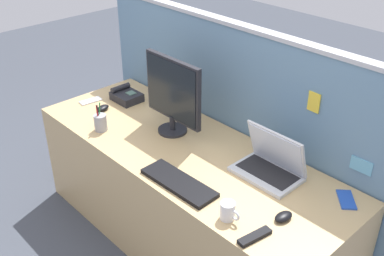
# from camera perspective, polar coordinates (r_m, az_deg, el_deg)

# --- Properties ---
(ground_plane) EXTENTS (10.00, 10.00, 0.00)m
(ground_plane) POSITION_cam_1_polar(r_m,az_deg,el_deg) (3.13, -0.69, -13.47)
(ground_plane) COLOR #424751
(desk) EXTENTS (2.09, 0.75, 0.70)m
(desk) POSITION_cam_1_polar(r_m,az_deg,el_deg) (2.90, -0.73, -8.42)
(desk) COLOR tan
(desk) RESTS_ON ground_plane
(cubicle_divider) EXTENTS (2.31, 0.08, 1.36)m
(cubicle_divider) POSITION_cam_1_polar(r_m,az_deg,el_deg) (2.97, 5.16, 0.10)
(cubicle_divider) COLOR #6084A3
(cubicle_divider) RESTS_ON ground_plane
(desktop_monitor) EXTENTS (0.45, 0.18, 0.48)m
(desktop_monitor) POSITION_cam_1_polar(r_m,az_deg,el_deg) (2.76, -2.39, 4.29)
(desktop_monitor) COLOR #232328
(desktop_monitor) RESTS_ON desk
(laptop) EXTENTS (0.36, 0.23, 0.26)m
(laptop) POSITION_cam_1_polar(r_m,az_deg,el_deg) (2.49, 9.68, -4.23)
(laptop) COLOR silver
(laptop) RESTS_ON desk
(desk_phone) EXTENTS (0.20, 0.16, 0.09)m
(desk_phone) POSITION_cam_1_polar(r_m,az_deg,el_deg) (3.28, -8.11, 3.94)
(desk_phone) COLOR #232328
(desk_phone) RESTS_ON desk
(keyboard_main) EXTENTS (0.44, 0.16, 0.02)m
(keyboard_main) POSITION_cam_1_polar(r_m,az_deg,el_deg) (2.41, -1.64, -6.74)
(keyboard_main) COLOR black
(keyboard_main) RESTS_ON desk
(computer_mouse_right_hand) EXTENTS (0.07, 0.10, 0.03)m
(computer_mouse_right_hand) POSITION_cam_1_polar(r_m,az_deg,el_deg) (2.24, 11.20, -10.66)
(computer_mouse_right_hand) COLOR black
(computer_mouse_right_hand) RESTS_ON desk
(computer_mouse_left_hand) EXTENTS (0.08, 0.11, 0.03)m
(computer_mouse_left_hand) POSITION_cam_1_polar(r_m,az_deg,el_deg) (3.17, -10.94, 2.43)
(computer_mouse_left_hand) COLOR black
(computer_mouse_left_hand) RESTS_ON desk
(pen_cup) EXTENTS (0.08, 0.08, 0.18)m
(pen_cup) POSITION_cam_1_polar(r_m,az_deg,el_deg) (2.92, -11.20, 0.68)
(pen_cup) COLOR #99999E
(pen_cup) RESTS_ON desk
(cell_phone_blue_case) EXTENTS (0.15, 0.16, 0.01)m
(cell_phone_blue_case) POSITION_cam_1_polar(r_m,az_deg,el_deg) (2.43, 18.47, -8.36)
(cell_phone_blue_case) COLOR blue
(cell_phone_blue_case) RESTS_ON desk
(cell_phone_black_slab) EXTENTS (0.12, 0.14, 0.01)m
(cell_phone_black_slab) POSITION_cam_1_polar(r_m,az_deg,el_deg) (3.23, -3.53, 3.28)
(cell_phone_black_slab) COLOR black
(cell_phone_black_slab) RESTS_ON desk
(cell_phone_white_slab) EXTENTS (0.08, 0.16, 0.01)m
(cell_phone_white_slab) POSITION_cam_1_polar(r_m,az_deg,el_deg) (3.31, -12.37, 3.28)
(cell_phone_white_slab) COLOR silver
(cell_phone_white_slab) RESTS_ON desk
(tv_remote) EXTENTS (0.07, 0.17, 0.02)m
(tv_remote) POSITION_cam_1_polar(r_m,az_deg,el_deg) (2.12, 7.73, -13.11)
(tv_remote) COLOR black
(tv_remote) RESTS_ON desk
(coffee_mug) EXTENTS (0.11, 0.07, 0.09)m
(coffee_mug) POSITION_cam_1_polar(r_m,az_deg,el_deg) (2.19, 4.47, -10.16)
(coffee_mug) COLOR white
(coffee_mug) RESTS_ON desk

